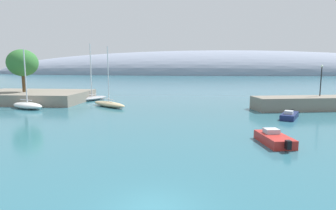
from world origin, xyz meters
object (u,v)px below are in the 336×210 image
(sailboat_grey_mid_mooring, at_px, (92,98))
(motorboat_navy_alongside_breakwater, at_px, (289,115))
(sailboat_white_outer_mooring, at_px, (27,105))
(motorboat_red_outer, at_px, (274,139))
(harbor_lamp_post, at_px, (321,77))
(sailboat_sand_near_shore, at_px, (109,104))
(tree_clump_shore, at_px, (23,63))

(sailboat_grey_mid_mooring, distance_m, motorboat_navy_alongside_breakwater, 35.12)
(sailboat_white_outer_mooring, bearing_deg, sailboat_grey_mid_mooring, 86.09)
(sailboat_white_outer_mooring, xyz_separation_m, motorboat_red_outer, (32.23, -16.29, -0.17))
(motorboat_red_outer, distance_m, harbor_lamp_post, 24.72)
(motorboat_navy_alongside_breakwater, bearing_deg, harbor_lamp_post, 166.82)
(sailboat_grey_mid_mooring, distance_m, sailboat_white_outer_mooring, 12.84)
(sailboat_sand_near_shore, bearing_deg, sailboat_grey_mid_mooring, 164.48)
(sailboat_white_outer_mooring, bearing_deg, motorboat_red_outer, -3.56)
(tree_clump_shore, bearing_deg, sailboat_white_outer_mooring, -55.62)
(motorboat_navy_alongside_breakwater, bearing_deg, motorboat_red_outer, 3.05)
(motorboat_navy_alongside_breakwater, bearing_deg, sailboat_white_outer_mooring, -70.61)
(tree_clump_shore, distance_m, sailboat_white_outer_mooring, 11.10)
(tree_clump_shore, relative_size, sailboat_white_outer_mooring, 0.84)
(motorboat_red_outer, bearing_deg, harbor_lamp_post, -40.44)
(motorboat_navy_alongside_breakwater, distance_m, motorboat_red_outer, 13.09)
(harbor_lamp_post, bearing_deg, tree_clump_shore, 176.80)
(sailboat_white_outer_mooring, relative_size, motorboat_red_outer, 1.87)
(sailboat_sand_near_shore, relative_size, harbor_lamp_post, 2.03)
(sailboat_sand_near_shore, height_order, motorboat_red_outer, sailboat_sand_near_shore)
(tree_clump_shore, xyz_separation_m, sailboat_sand_near_shore, (16.82, -4.02, -6.53))
(sailboat_white_outer_mooring, height_order, harbor_lamp_post, sailboat_white_outer_mooring)
(motorboat_navy_alongside_breakwater, height_order, harbor_lamp_post, harbor_lamp_post)
(sailboat_grey_mid_mooring, bearing_deg, sailboat_white_outer_mooring, -177.75)
(sailboat_sand_near_shore, bearing_deg, motorboat_red_outer, -5.63)
(tree_clump_shore, distance_m, sailboat_grey_mid_mooring, 13.35)
(motorboat_red_outer, relative_size, harbor_lamp_post, 1.01)
(motorboat_red_outer, bearing_deg, motorboat_navy_alongside_breakwater, -32.86)
(sailboat_sand_near_shore, height_order, sailboat_white_outer_mooring, sailboat_sand_near_shore)
(tree_clump_shore, distance_m, motorboat_red_outer, 44.74)
(motorboat_red_outer, bearing_deg, sailboat_grey_mid_mooring, 33.51)
(sailboat_sand_near_shore, xyz_separation_m, sailboat_grey_mid_mooring, (-5.85, 7.99, 0.03))
(tree_clump_shore, bearing_deg, sailboat_sand_near_shore, -13.45)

